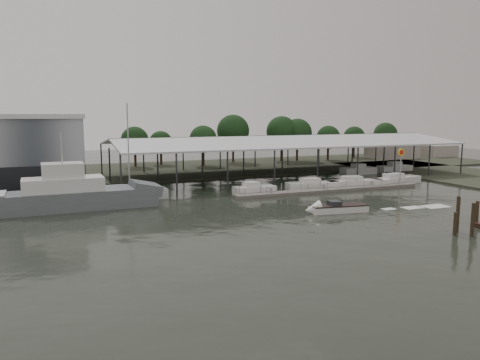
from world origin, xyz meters
name	(u,v)px	position (x,y,z in m)	size (l,w,h in m)	color
ground	(261,215)	(0.00, 0.00, 0.00)	(200.00, 200.00, 0.00)	#252A22
land_strip_far	(167,170)	(0.00, 42.00, 0.10)	(140.00, 30.00, 0.30)	#373B2C
covered_boat_shed	(283,140)	(17.00, 28.00, 6.13)	(58.24, 24.00, 6.96)	#BABCBE
floating_dock	(330,190)	(15.00, 10.00, 0.20)	(28.00, 2.00, 1.40)	slate
shell_fuel_sign	(401,160)	(27.00, 9.99, 3.93)	(1.10, 0.18, 5.55)	#979A9D
distant_commercial_buildings	(406,151)	(59.03, 44.69, 1.84)	(22.00, 8.00, 4.00)	gray
grey_trawler	(76,195)	(-17.83, 10.66, 1.58)	(18.67, 4.96, 8.84)	slate
white_sailboat	(124,195)	(-11.98, 14.26, 0.64)	(10.11, 2.62, 12.00)	silver
speedboat_underway	(333,209)	(7.71, -1.82, 0.39)	(17.90, 4.49, 2.00)	silver
moored_cruiser_0	(254,189)	(4.56, 12.11, 0.61)	(5.59, 2.24, 1.70)	silver
moored_cruiser_1	(312,185)	(13.67, 12.38, 0.61)	(7.81, 3.19, 1.70)	silver
moored_cruiser_2	(354,183)	(20.26, 11.91, 0.61)	(8.63, 3.42, 1.70)	silver
moored_cruiser_3	(396,180)	(28.01, 12.09, 0.61)	(9.23, 3.72, 1.70)	silver
horizon_tree_line	(271,135)	(24.85, 48.32, 6.01)	(65.51, 10.29, 10.44)	black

